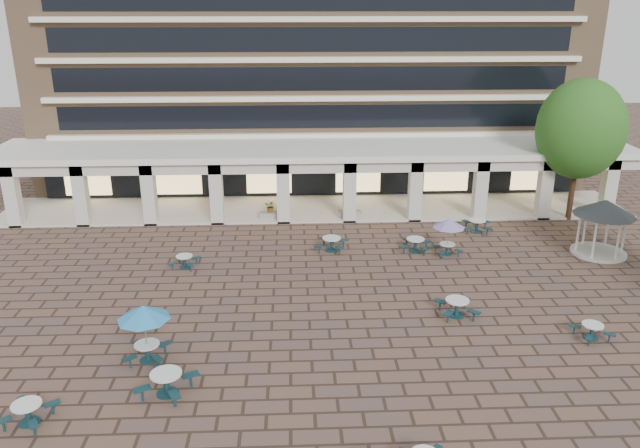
{
  "coord_description": "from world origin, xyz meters",
  "views": [
    {
      "loc": [
        -1.45,
        -25.58,
        13.48
      ],
      "look_at": [
        -0.19,
        3.0,
        3.19
      ],
      "focal_mm": 35.0,
      "sensor_mm": 36.0,
      "label": 1
    }
  ],
  "objects_px": {
    "gazebo": "(604,214)",
    "picnic_table_0": "(167,381)",
    "planter_right": "(350,210)",
    "planter_left": "(271,212)"
  },
  "relations": [
    {
      "from": "gazebo",
      "to": "planter_right",
      "type": "relative_size",
      "value": 2.25
    },
    {
      "from": "picnic_table_0",
      "to": "planter_left",
      "type": "bearing_deg",
      "value": 98.05
    },
    {
      "from": "planter_right",
      "to": "gazebo",
      "type": "bearing_deg",
      "value": -26.29
    },
    {
      "from": "gazebo",
      "to": "planter_left",
      "type": "height_order",
      "value": "gazebo"
    },
    {
      "from": "gazebo",
      "to": "planter_left",
      "type": "distance_m",
      "value": 19.87
    },
    {
      "from": "gazebo",
      "to": "picnic_table_0",
      "type": "bearing_deg",
      "value": -150.46
    },
    {
      "from": "planter_left",
      "to": "planter_right",
      "type": "relative_size",
      "value": 1.0
    },
    {
      "from": "picnic_table_0",
      "to": "planter_right",
      "type": "distance_m",
      "value": 20.78
    },
    {
      "from": "planter_right",
      "to": "picnic_table_0",
      "type": "bearing_deg",
      "value": -113.67
    },
    {
      "from": "planter_left",
      "to": "planter_right",
      "type": "xyz_separation_m",
      "value": [
        5.15,
        -0.0,
        -0.0
      ]
    }
  ]
}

